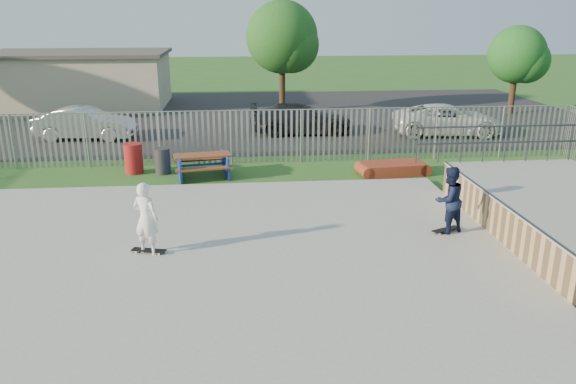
{
  "coord_description": "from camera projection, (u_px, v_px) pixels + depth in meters",
  "views": [
    {
      "loc": [
        1.24,
        -11.45,
        5.49
      ],
      "look_at": [
        2.47,
        2.0,
        1.1
      ],
      "focal_mm": 35.0,
      "sensor_mm": 36.0,
      "label": 1
    }
  ],
  "objects": [
    {
      "name": "car_white",
      "position": [
        448.0,
        120.0,
        25.66
      ],
      "size": [
        5.15,
        2.77,
        1.37
      ],
      "primitive_type": "imported",
      "rotation": [
        0.0,
        0.0,
        1.47
      ],
      "color": "silver",
      "rests_on": "parking_lot"
    },
    {
      "name": "tree_right",
      "position": [
        517.0,
        55.0,
        30.22
      ],
      "size": [
        3.07,
        3.07,
        4.74
      ],
      "color": "#3F2919",
      "rests_on": "ground"
    },
    {
      "name": "skater_white",
      "position": [
        146.0,
        218.0,
        12.7
      ],
      "size": [
        0.74,
        0.64,
        1.7
      ],
      "primitive_type": "imported",
      "rotation": [
        0.0,
        0.0,
        2.69
      ],
      "color": "white",
      "rests_on": "concrete_slab"
    },
    {
      "name": "funbox",
      "position": [
        393.0,
        169.0,
        19.61
      ],
      "size": [
        2.18,
        1.26,
        0.42
      ],
      "rotation": [
        0.0,
        0.0,
        0.11
      ],
      "color": "maroon",
      "rests_on": "ground"
    },
    {
      "name": "building",
      "position": [
        79.0,
        79.0,
        33.03
      ],
      "size": [
        10.4,
        6.4,
        3.2
      ],
      "color": "#C3B896",
      "rests_on": "ground"
    },
    {
      "name": "ground",
      "position": [
        185.0,
        270.0,
        12.44
      ],
      "size": [
        120.0,
        120.0,
        0.0
      ],
      "primitive_type": "plane",
      "color": "#316121",
      "rests_on": "ground"
    },
    {
      "name": "skater_navy",
      "position": [
        449.0,
        200.0,
        13.93
      ],
      "size": [
        1.01,
        0.92,
        1.7
      ],
      "primitive_type": "imported",
      "rotation": [
        0.0,
        0.0,
        3.55
      ],
      "color": "#121B39",
      "rests_on": "concrete_slab"
    },
    {
      "name": "skateboard_a",
      "position": [
        446.0,
        230.0,
        14.18
      ],
      "size": [
        0.81,
        0.5,
        0.08
      ],
      "rotation": [
        0.0,
        0.0,
        0.41
      ],
      "color": "black",
      "rests_on": "concrete_slab"
    },
    {
      "name": "quarter_pipe",
      "position": [
        570.0,
        216.0,
        14.08
      ],
      "size": [
        5.5,
        7.05,
        2.19
      ],
      "color": "tan",
      "rests_on": "ground"
    },
    {
      "name": "picnic_table",
      "position": [
        203.0,
        166.0,
        19.24
      ],
      "size": [
        2.13,
        1.85,
        0.8
      ],
      "rotation": [
        0.0,
        0.0,
        0.16
      ],
      "color": "brown",
      "rests_on": "ground"
    },
    {
      "name": "fence",
      "position": [
        230.0,
        170.0,
        16.56
      ],
      "size": [
        26.04,
        16.02,
        2.0
      ],
      "color": "gray",
      "rests_on": "ground"
    },
    {
      "name": "car_dark",
      "position": [
        301.0,
        119.0,
        25.91
      ],
      "size": [
        4.77,
        1.98,
        1.38
      ],
      "primitive_type": "imported",
      "rotation": [
        0.0,
        0.0,
        1.56
      ],
      "color": "black",
      "rests_on": "parking_lot"
    },
    {
      "name": "parking_lot",
      "position": [
        214.0,
        116.0,
        30.43
      ],
      "size": [
        40.0,
        18.0,
        0.02
      ],
      "primitive_type": "cube",
      "color": "black",
      "rests_on": "ground"
    },
    {
      "name": "car_silver",
      "position": [
        86.0,
        123.0,
        24.74
      ],
      "size": [
        4.41,
        1.91,
        1.41
      ],
      "primitive_type": "imported",
      "rotation": [
        0.0,
        0.0,
        1.47
      ],
      "color": "silver",
      "rests_on": "parking_lot"
    },
    {
      "name": "skateboard_b",
      "position": [
        149.0,
        251.0,
        12.95
      ],
      "size": [
        0.82,
        0.41,
        0.08
      ],
      "rotation": [
        0.0,
        0.0,
        -0.27
      ],
      "color": "black",
      "rests_on": "concrete_slab"
    },
    {
      "name": "trash_bin_grey",
      "position": [
        163.0,
        161.0,
        19.66
      ],
      "size": [
        0.54,
        0.54,
        0.9
      ],
      "primitive_type": "cylinder",
      "color": "#28272A",
      "rests_on": "ground"
    },
    {
      "name": "trash_bin_red",
      "position": [
        134.0,
        158.0,
        19.69
      ],
      "size": [
        0.63,
        0.63,
        1.05
      ],
      "primitive_type": "cylinder",
      "color": "maroon",
      "rests_on": "ground"
    },
    {
      "name": "concrete_slab",
      "position": [
        185.0,
        267.0,
        12.42
      ],
      "size": [
        15.0,
        12.0,
        0.15
      ],
      "primitive_type": "cube",
      "color": "#9B9B96",
      "rests_on": "ground"
    },
    {
      "name": "tree_mid",
      "position": [
        282.0,
        37.0,
        30.51
      ],
      "size": [
        3.92,
        3.92,
        6.05
      ],
      "color": "#3E2A19",
      "rests_on": "ground"
    }
  ]
}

